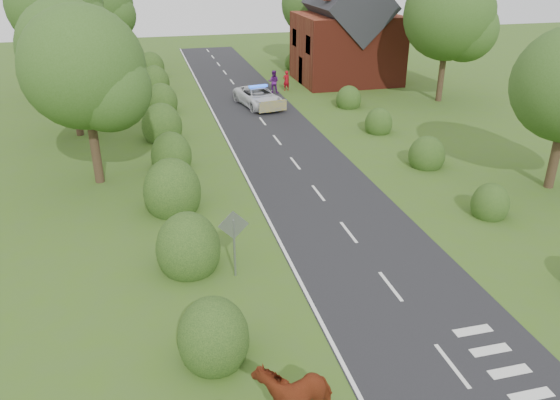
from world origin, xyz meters
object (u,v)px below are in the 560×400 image
object	(u,v)px
pedestrian_purple	(274,82)
police_van	(258,97)
cow	(294,395)
road_sign	(234,234)
pedestrian_red	(286,81)

from	to	relation	value
pedestrian_purple	police_van	bearing A→B (deg)	83.16
cow	police_van	xyz separation A→B (m)	(5.27, 28.46, -0.06)
road_sign	police_van	xyz separation A→B (m)	(5.55, 21.78, -0.96)
pedestrian_red	police_van	bearing A→B (deg)	36.82
cow	pedestrian_red	xyz separation A→B (m)	(8.46, 32.64, 0.04)
pedestrian_red	pedestrian_purple	bearing A→B (deg)	8.69
road_sign	police_van	world-z (taller)	road_sign
road_sign	pedestrian_red	distance (m)	27.40
road_sign	cow	xyz separation A→B (m)	(0.28, -6.68, -0.90)
road_sign	pedestrian_red	world-z (taller)	road_sign
pedestrian_red	pedestrian_purple	size ratio (longest dim) A/B	0.89
police_van	road_sign	bearing A→B (deg)	-115.30
pedestrian_red	cow	bearing A→B (deg)	59.64
pedestrian_purple	cow	bearing A→B (deg)	99.25
road_sign	pedestrian_purple	distance (m)	26.53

